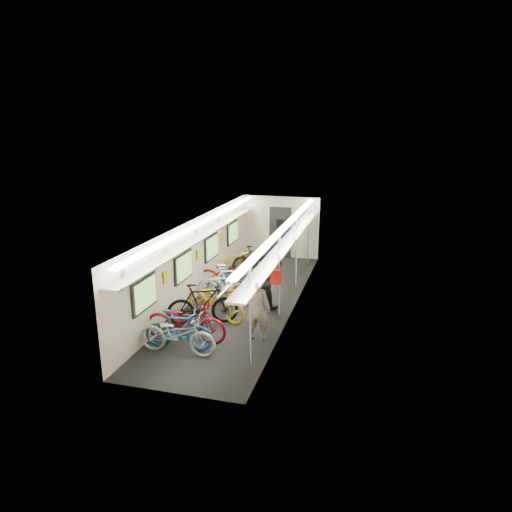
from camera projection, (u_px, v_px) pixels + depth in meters
The scene contains 15 objects.
train_car_shell at pixel (239, 241), 13.78m from camera, with size 10.00×10.00×10.00m.
bicycle_0 at pixel (177, 334), 10.24m from camera, with size 0.64×1.84×0.97m, color #AEADB2.
bicycle_1 at pixel (179, 330), 10.43m from camera, with size 0.46×1.63×0.98m, color #1C5CA8.
bicycle_2 at pixel (186, 321), 10.81m from camera, with size 0.70×2.02×1.06m, color maroon.
bicycle_3 at pixel (203, 304), 11.78m from camera, with size 0.52×1.86×1.12m, color black.
bicycle_4 at pixel (216, 300), 12.14m from camera, with size 0.68×1.96×1.03m, color gold.
bicycle_5 at pixel (232, 283), 13.30m from camera, with size 0.55×1.93×1.16m, color white.
bicycle_6 at pixel (230, 286), 13.15m from camera, with size 0.72×2.06×1.08m, color #B7B7BC.
bicycle_7 at pixel (232, 284), 13.54m from camera, with size 0.45×1.59×0.95m, color #1B56A3.
bicycle_8 at pixel (229, 274), 14.28m from camera, with size 0.71×2.03×1.07m, color maroon.
bicycle_9 at pixel (257, 260), 15.77m from camera, with size 0.49×1.73×1.04m, color black.
bicycle_10 at pixel (252, 259), 15.99m from camera, with size 0.68×1.94×1.02m, color gold.
passenger_near at pixel (257, 308), 10.85m from camera, with size 0.59×0.39×1.62m, color gray.
passenger_mid at pixel (263, 279), 12.77m from camera, with size 0.83×0.65×1.71m, color black.
backpack at pixel (276, 277), 11.62m from camera, with size 0.26×0.14×0.38m, color red.
Camera 1 is at (3.61, -12.08, 4.96)m, focal length 32.00 mm.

